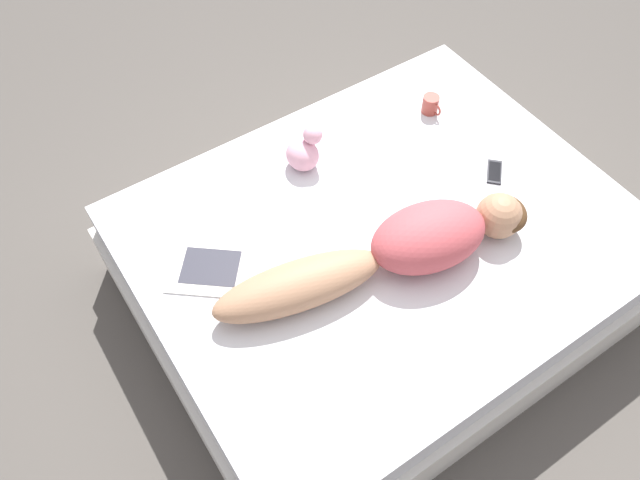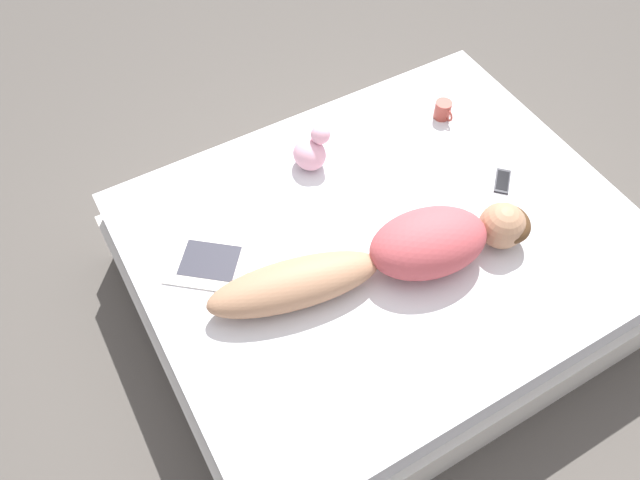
{
  "view_description": "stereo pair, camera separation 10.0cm",
  "coord_description": "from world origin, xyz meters",
  "px_view_note": "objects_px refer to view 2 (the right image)",
  "views": [
    {
      "loc": [
        1.14,
        -1.08,
        2.56
      ],
      "look_at": [
        -0.07,
        -0.28,
        0.54
      ],
      "focal_mm": 35.0,
      "sensor_mm": 36.0,
      "label": 1
    },
    {
      "loc": [
        1.19,
        -1.0,
        2.56
      ],
      "look_at": [
        -0.07,
        -0.28,
        0.54
      ],
      "focal_mm": 35.0,
      "sensor_mm": 36.0,
      "label": 2
    }
  ],
  "objects_px": {
    "coffee_mug": "(443,110)",
    "cell_phone": "(502,181)",
    "person": "(396,254)",
    "open_magazine": "(218,236)"
  },
  "relations": [
    {
      "from": "coffee_mug",
      "to": "cell_phone",
      "type": "relative_size",
      "value": 0.8
    },
    {
      "from": "open_magazine",
      "to": "cell_phone",
      "type": "bearing_deg",
      "value": 113.12
    },
    {
      "from": "person",
      "to": "coffee_mug",
      "type": "bearing_deg",
      "value": 143.67
    },
    {
      "from": "coffee_mug",
      "to": "cell_phone",
      "type": "xyz_separation_m",
      "value": [
        0.46,
        -0.01,
        -0.04
      ]
    },
    {
      "from": "person",
      "to": "open_magazine",
      "type": "bearing_deg",
      "value": -120.04
    },
    {
      "from": "person",
      "to": "open_magazine",
      "type": "xyz_separation_m",
      "value": [
        -0.49,
        -0.54,
        -0.1
      ]
    },
    {
      "from": "person",
      "to": "open_magazine",
      "type": "height_order",
      "value": "person"
    },
    {
      "from": "person",
      "to": "coffee_mug",
      "type": "relative_size",
      "value": 11.71
    },
    {
      "from": "cell_phone",
      "to": "person",
      "type": "bearing_deg",
      "value": -123.04
    },
    {
      "from": "open_magazine",
      "to": "cell_phone",
      "type": "relative_size",
      "value": 4.31
    }
  ]
}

